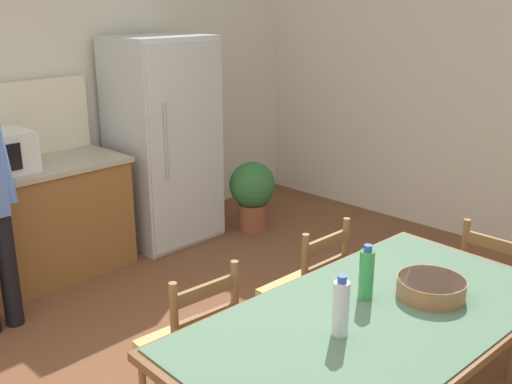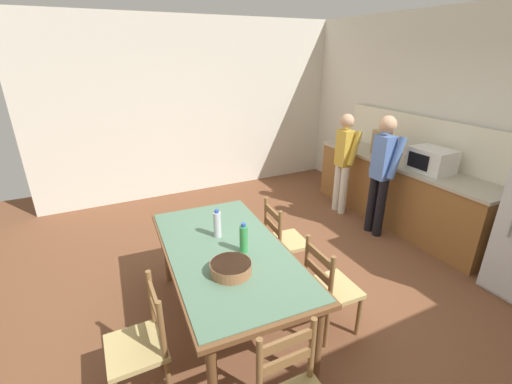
{
  "view_description": "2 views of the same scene",
  "coord_description": "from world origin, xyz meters",
  "px_view_note": "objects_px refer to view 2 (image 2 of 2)",
  "views": [
    {
      "loc": [
        -1.94,
        -2.05,
        2.13
      ],
      "look_at": [
        0.13,
        -0.05,
        1.2
      ],
      "focal_mm": 42.0,
      "sensor_mm": 36.0,
      "label": 1
    },
    {
      "loc": [
        2.52,
        -1.67,
        2.37
      ],
      "look_at": [
        -0.25,
        -0.3,
        1.09
      ],
      "focal_mm": 24.0,
      "sensor_mm": 36.0,
      "label": 2
    }
  ],
  "objects_px": {
    "bottle_near_centre": "(217,224)",
    "bottle_off_centre": "(244,239)",
    "microwave": "(432,160)",
    "serving_bowl": "(231,267)",
    "chair_side_near_right": "(141,345)",
    "chair_side_far_left": "(283,241)",
    "person_at_counter": "(382,170)",
    "chair_side_far_right": "(329,288)",
    "dining_table": "(227,257)",
    "paper_bag": "(381,143)",
    "person_at_sink": "(344,159)"
  },
  "relations": [
    {
      "from": "bottle_near_centre",
      "to": "bottle_off_centre",
      "type": "distance_m",
      "value": 0.36
    },
    {
      "from": "microwave",
      "to": "serving_bowl",
      "type": "distance_m",
      "value": 3.17
    },
    {
      "from": "chair_side_near_right",
      "to": "chair_side_far_left",
      "type": "bearing_deg",
      "value": 115.83
    },
    {
      "from": "serving_bowl",
      "to": "chair_side_near_right",
      "type": "distance_m",
      "value": 0.82
    },
    {
      "from": "microwave",
      "to": "bottle_off_centre",
      "type": "bearing_deg",
      "value": -80.44
    },
    {
      "from": "bottle_off_centre",
      "to": "person_at_counter",
      "type": "bearing_deg",
      "value": 108.69
    },
    {
      "from": "person_at_counter",
      "to": "bottle_near_centre",
      "type": "bearing_deg",
      "value": -169.61
    },
    {
      "from": "microwave",
      "to": "chair_side_far_right",
      "type": "relative_size",
      "value": 0.55
    },
    {
      "from": "bottle_off_centre",
      "to": "chair_side_near_right",
      "type": "relative_size",
      "value": 0.3
    },
    {
      "from": "dining_table",
      "to": "bottle_near_centre",
      "type": "xyz_separation_m",
      "value": [
        -0.24,
        0.01,
        0.2
      ]
    },
    {
      "from": "chair_side_far_right",
      "to": "dining_table",
      "type": "bearing_deg",
      "value": 60.24
    },
    {
      "from": "chair_side_far_right",
      "to": "person_at_counter",
      "type": "distance_m",
      "value": 2.12
    },
    {
      "from": "microwave",
      "to": "chair_side_far_right",
      "type": "bearing_deg",
      "value": -68.88
    },
    {
      "from": "chair_side_far_right",
      "to": "bottle_near_centre",
      "type": "bearing_deg",
      "value": 48.52
    },
    {
      "from": "dining_table",
      "to": "bottle_off_centre",
      "type": "distance_m",
      "value": 0.26
    },
    {
      "from": "dining_table",
      "to": "chair_side_near_right",
      "type": "xyz_separation_m",
      "value": [
        0.39,
        -0.81,
        -0.27
      ]
    },
    {
      "from": "paper_bag",
      "to": "bottle_off_centre",
      "type": "relative_size",
      "value": 1.33
    },
    {
      "from": "bottle_near_centre",
      "to": "person_at_sink",
      "type": "height_order",
      "value": "person_at_sink"
    },
    {
      "from": "dining_table",
      "to": "serving_bowl",
      "type": "height_order",
      "value": "serving_bowl"
    },
    {
      "from": "paper_bag",
      "to": "bottle_off_centre",
      "type": "xyz_separation_m",
      "value": [
        1.35,
        -2.86,
        -0.19
      ]
    },
    {
      "from": "chair_side_far_right",
      "to": "serving_bowl",
      "type": "bearing_deg",
      "value": 82.63
    },
    {
      "from": "bottle_near_centre",
      "to": "person_at_counter",
      "type": "relative_size",
      "value": 0.17
    },
    {
      "from": "microwave",
      "to": "chair_side_near_right",
      "type": "bearing_deg",
      "value": -78.56
    },
    {
      "from": "paper_bag",
      "to": "person_at_sink",
      "type": "distance_m",
      "value": 0.59
    },
    {
      "from": "microwave",
      "to": "chair_side_far_left",
      "type": "bearing_deg",
      "value": -90.33
    },
    {
      "from": "bottle_off_centre",
      "to": "chair_side_far_right",
      "type": "relative_size",
      "value": 0.3
    },
    {
      "from": "bottle_near_centre",
      "to": "chair_side_near_right",
      "type": "bearing_deg",
      "value": -52.7
    },
    {
      "from": "dining_table",
      "to": "paper_bag",
      "type": "bearing_deg",
      "value": 112.73
    },
    {
      "from": "paper_bag",
      "to": "bottle_near_centre",
      "type": "relative_size",
      "value": 1.33
    },
    {
      "from": "dining_table",
      "to": "bottle_near_centre",
      "type": "relative_size",
      "value": 7.34
    },
    {
      "from": "chair_side_near_right",
      "to": "chair_side_far_right",
      "type": "xyz_separation_m",
      "value": [
        0.09,
        1.58,
        0.0
      ]
    },
    {
      "from": "serving_bowl",
      "to": "person_at_sink",
      "type": "relative_size",
      "value": 0.21
    },
    {
      "from": "chair_side_near_right",
      "to": "person_at_sink",
      "type": "distance_m",
      "value": 3.81
    },
    {
      "from": "microwave",
      "to": "person_at_sink",
      "type": "bearing_deg",
      "value": -155.23
    },
    {
      "from": "microwave",
      "to": "paper_bag",
      "type": "bearing_deg",
      "value": -179.49
    },
    {
      "from": "bottle_off_centre",
      "to": "chair_side_near_right",
      "type": "height_order",
      "value": "bottle_off_centre"
    },
    {
      "from": "chair_side_far_right",
      "to": "chair_side_near_right",
      "type": "bearing_deg",
      "value": 88.94
    },
    {
      "from": "microwave",
      "to": "dining_table",
      "type": "bearing_deg",
      "value": -82.75
    },
    {
      "from": "bottle_near_centre",
      "to": "chair_side_near_right",
      "type": "distance_m",
      "value": 1.14
    },
    {
      "from": "dining_table",
      "to": "person_at_sink",
      "type": "bearing_deg",
      "value": 120.46
    },
    {
      "from": "chair_side_near_right",
      "to": "person_at_counter",
      "type": "bearing_deg",
      "value": 108.42
    },
    {
      "from": "bottle_off_centre",
      "to": "chair_side_far_left",
      "type": "bearing_deg",
      "value": 125.49
    },
    {
      "from": "chair_side_far_right",
      "to": "person_at_counter",
      "type": "xyz_separation_m",
      "value": [
        -1.17,
        1.7,
        0.48
      ]
    },
    {
      "from": "microwave",
      "to": "person_at_counter",
      "type": "bearing_deg",
      "value": -120.94
    },
    {
      "from": "paper_bag",
      "to": "bottle_near_centre",
      "type": "xyz_separation_m",
      "value": [
        1.01,
        -2.96,
        -0.19
      ]
    },
    {
      "from": "chair_side_far_right",
      "to": "person_at_counter",
      "type": "bearing_deg",
      "value": -53.37
    },
    {
      "from": "paper_bag",
      "to": "person_at_sink",
      "type": "height_order",
      "value": "person_at_sink"
    },
    {
      "from": "chair_side_far_left",
      "to": "person_at_counter",
      "type": "height_order",
      "value": "person_at_counter"
    },
    {
      "from": "chair_side_far_right",
      "to": "paper_bag",
      "type": "bearing_deg",
      "value": -49.92
    },
    {
      "from": "paper_bag",
      "to": "bottle_near_centre",
      "type": "distance_m",
      "value": 3.14
    }
  ]
}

